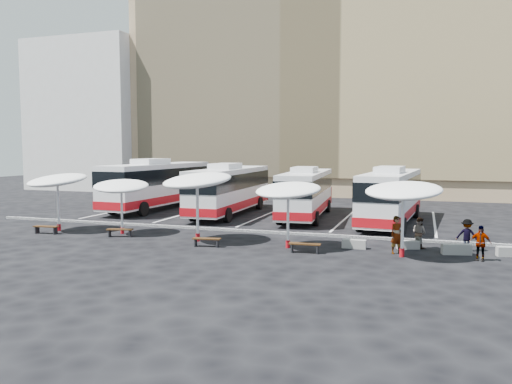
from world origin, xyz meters
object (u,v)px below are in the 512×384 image
(wood_bench_0, at_px, (46,228))
(passenger_3, at_px, (467,235))
(sunshade_4, at_px, (403,191))
(bus_0, at_px, (159,183))
(passenger_1, at_px, (420,233))
(conc_bench_0, at_px, (354,244))
(passenger_2, at_px, (480,243))
(sunshade_3, at_px, (288,190))
(conc_bench_1, at_px, (408,245))
(passenger_0, at_px, (397,235))
(sunshade_1, at_px, (121,186))
(wood_bench_3, at_px, (305,245))
(wood_bench_2, at_px, (207,240))
(conc_bench_3, at_px, (511,252))
(bus_1, at_px, (230,188))
(conc_bench_2, at_px, (456,249))
(sunshade_2, at_px, (197,181))
(sunshade_0, at_px, (57,180))
(bus_2, at_px, (306,191))
(bus_3, at_px, (391,194))
(wood_bench_1, at_px, (120,231))

(wood_bench_0, height_order, passenger_3, passenger_3)
(sunshade_4, xyz_separation_m, wood_bench_0, (-20.11, -0.15, -2.71))
(bus_0, bearing_deg, passenger_1, -24.20)
(conc_bench_0, xyz_separation_m, passenger_2, (5.69, -1.02, 0.57))
(sunshade_3, distance_m, passenger_3, 8.99)
(wood_bench_0, relative_size, conc_bench_1, 1.40)
(bus_0, bearing_deg, conc_bench_0, -30.65)
(conc_bench_0, bearing_deg, passenger_0, -17.05)
(sunshade_1, bearing_deg, conc_bench_0, 0.19)
(wood_bench_3, bearing_deg, wood_bench_2, -178.53)
(conc_bench_3, bearing_deg, sunshade_1, -178.71)
(bus_1, bearing_deg, conc_bench_2, -34.79)
(wood_bench_2, relative_size, conc_bench_2, 1.13)
(conc_bench_2, height_order, passenger_3, passenger_3)
(conc_bench_0, distance_m, conc_bench_1, 2.67)
(sunshade_2, xyz_separation_m, wood_bench_3, (6.17, -1.12, -2.92))
(wood_bench_2, height_order, conc_bench_0, wood_bench_2)
(conc_bench_0, relative_size, passenger_0, 0.65)
(passenger_3, bearing_deg, sunshade_0, 10.81)
(sunshade_0, relative_size, conc_bench_3, 3.61)
(bus_0, xyz_separation_m, sunshade_0, (-0.19, -11.76, 0.94))
(wood_bench_2, xyz_separation_m, passenger_0, (9.28, 1.36, 0.56))
(passenger_1, height_order, passenger_3, passenger_3)
(bus_2, bearing_deg, conc_bench_2, -51.13)
(wood_bench_0, xyz_separation_m, conc_bench_3, (24.89, 1.87, -0.13))
(sunshade_0, xyz_separation_m, passenger_1, (20.86, 1.43, -2.30))
(bus_3, distance_m, sunshade_3, 10.99)
(wood_bench_1, relative_size, conc_bench_1, 1.38)
(bus_0, distance_m, passenger_1, 23.15)
(conc_bench_1, bearing_deg, bus_2, 127.62)
(conc_bench_0, height_order, passenger_0, passenger_0)
(sunshade_3, bearing_deg, conc_bench_0, 16.46)
(bus_2, xyz_separation_m, conc_bench_3, (11.96, -9.89, -1.67))
(bus_1, bearing_deg, sunshade_2, -79.17)
(conc_bench_1, bearing_deg, sunshade_1, -177.28)
(wood_bench_0, bearing_deg, sunshade_2, 4.20)
(bus_1, height_order, conc_bench_2, bus_1)
(sunshade_0, relative_size, passenger_1, 2.80)
(sunshade_2, bearing_deg, conc_bench_3, 4.37)
(bus_1, height_order, wood_bench_2, bus_1)
(sunshade_1, height_order, conc_bench_3, sunshade_1)
(bus_3, relative_size, conc_bench_0, 10.41)
(bus_0, distance_m, passenger_3, 25.13)
(sunshade_3, bearing_deg, passenger_0, 3.24)
(passenger_0, bearing_deg, sunshade_2, 148.79)
(bus_3, distance_m, wood_bench_0, 21.76)
(wood_bench_0, bearing_deg, bus_2, 42.31)
(conc_bench_2, bearing_deg, bus_0, 153.11)
(sunshade_1, distance_m, sunshade_4, 15.90)
(bus_1, bearing_deg, sunshade_0, -125.68)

